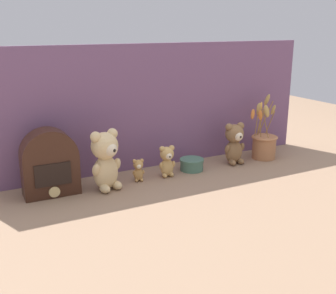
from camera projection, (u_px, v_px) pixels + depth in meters
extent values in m
plane|color=#8E7056|center=(170.00, 177.00, 1.81)|extent=(4.00, 4.00, 0.00)
cube|color=#704C70|center=(153.00, 107.00, 1.87)|extent=(1.60, 0.02, 0.55)
ellipsoid|color=#DBBC84|center=(106.00, 172.00, 1.65)|extent=(0.12, 0.11, 0.14)
sphere|color=#DBBC84|center=(105.00, 146.00, 1.62)|extent=(0.11, 0.11, 0.11)
sphere|color=beige|center=(111.00, 150.00, 1.60)|extent=(0.05, 0.05, 0.05)
sphere|color=black|center=(114.00, 151.00, 1.58)|extent=(0.01, 0.01, 0.01)
sphere|color=#DBBC84|center=(112.00, 134.00, 1.64)|extent=(0.04, 0.04, 0.04)
sphere|color=#DBBC84|center=(96.00, 137.00, 1.59)|extent=(0.04, 0.04, 0.04)
ellipsoid|color=#DBBC84|center=(117.00, 164.00, 1.67)|extent=(0.04, 0.05, 0.06)
ellipsoid|color=#DBBC84|center=(96.00, 170.00, 1.61)|extent=(0.04, 0.05, 0.06)
ellipsoid|color=#DBBC84|center=(117.00, 185.00, 1.67)|extent=(0.05, 0.06, 0.03)
ellipsoid|color=#DBBC84|center=(105.00, 189.00, 1.63)|extent=(0.05, 0.06, 0.03)
ellipsoid|color=olive|center=(234.00, 152.00, 1.97)|extent=(0.09, 0.07, 0.11)
sphere|color=olive|center=(234.00, 134.00, 1.94)|extent=(0.09, 0.09, 0.09)
sphere|color=beige|center=(238.00, 136.00, 1.92)|extent=(0.04, 0.04, 0.04)
sphere|color=black|center=(240.00, 137.00, 1.90)|extent=(0.01, 0.01, 0.01)
sphere|color=olive|center=(241.00, 126.00, 1.95)|extent=(0.03, 0.03, 0.03)
sphere|color=olive|center=(229.00, 127.00, 1.92)|extent=(0.03, 0.03, 0.03)
ellipsoid|color=olive|center=(242.00, 147.00, 1.97)|extent=(0.03, 0.04, 0.05)
ellipsoid|color=olive|center=(227.00, 149.00, 1.94)|extent=(0.03, 0.04, 0.05)
ellipsoid|color=olive|center=(240.00, 161.00, 1.97)|extent=(0.03, 0.05, 0.03)
ellipsoid|color=olive|center=(232.00, 162.00, 1.95)|extent=(0.03, 0.05, 0.03)
ellipsoid|color=tan|center=(167.00, 167.00, 1.80)|extent=(0.06, 0.05, 0.08)
sphere|color=tan|center=(167.00, 154.00, 1.79)|extent=(0.06, 0.06, 0.06)
sphere|color=beige|center=(169.00, 156.00, 1.77)|extent=(0.03, 0.03, 0.03)
sphere|color=black|center=(170.00, 157.00, 1.76)|extent=(0.01, 0.01, 0.01)
sphere|color=tan|center=(172.00, 148.00, 1.79)|extent=(0.02, 0.02, 0.02)
sphere|color=tan|center=(162.00, 149.00, 1.77)|extent=(0.02, 0.02, 0.02)
ellipsoid|color=tan|center=(173.00, 164.00, 1.80)|extent=(0.02, 0.03, 0.04)
ellipsoid|color=tan|center=(161.00, 165.00, 1.79)|extent=(0.02, 0.03, 0.04)
ellipsoid|color=tan|center=(172.00, 175.00, 1.80)|extent=(0.02, 0.03, 0.02)
ellipsoid|color=tan|center=(165.00, 176.00, 1.79)|extent=(0.02, 0.03, 0.02)
ellipsoid|color=tan|center=(138.00, 174.00, 1.76)|extent=(0.05, 0.04, 0.06)
sphere|color=tan|center=(138.00, 165.00, 1.74)|extent=(0.04, 0.04, 0.04)
sphere|color=beige|center=(139.00, 166.00, 1.73)|extent=(0.02, 0.02, 0.02)
sphere|color=black|center=(139.00, 167.00, 1.72)|extent=(0.01, 0.01, 0.01)
sphere|color=tan|center=(142.00, 161.00, 1.74)|extent=(0.02, 0.02, 0.02)
sphere|color=tan|center=(135.00, 161.00, 1.74)|extent=(0.02, 0.02, 0.02)
ellipsoid|color=tan|center=(143.00, 172.00, 1.75)|extent=(0.02, 0.02, 0.02)
ellipsoid|color=tan|center=(134.00, 173.00, 1.74)|extent=(0.02, 0.02, 0.02)
ellipsoid|color=tan|center=(142.00, 180.00, 1.75)|extent=(0.02, 0.02, 0.01)
ellipsoid|color=tan|center=(136.00, 180.00, 1.75)|extent=(0.02, 0.02, 0.01)
cylinder|color=#AD7047|center=(264.00, 147.00, 2.04)|extent=(0.11, 0.11, 0.11)
torus|color=#AD7047|center=(265.00, 137.00, 2.03)|extent=(0.13, 0.13, 0.01)
cylinder|color=olive|center=(266.00, 117.00, 2.05)|extent=(0.05, 0.04, 0.16)
ellipsoid|color=tan|center=(267.00, 100.00, 2.06)|extent=(0.04, 0.04, 0.06)
cylinder|color=olive|center=(256.00, 125.00, 2.03)|extent=(0.04, 0.03, 0.10)
ellipsoid|color=orange|center=(253.00, 114.00, 2.03)|extent=(0.04, 0.04, 0.05)
cylinder|color=olive|center=(261.00, 121.00, 2.04)|extent=(0.03, 0.01, 0.13)
ellipsoid|color=gold|center=(260.00, 108.00, 2.04)|extent=(0.03, 0.02, 0.06)
cylinder|color=olive|center=(261.00, 126.00, 2.00)|extent=(0.00, 0.02, 0.11)
ellipsoid|color=orange|center=(260.00, 115.00, 1.98)|extent=(0.02, 0.03, 0.05)
cylinder|color=olive|center=(270.00, 122.00, 2.04)|extent=(0.02, 0.04, 0.12)
ellipsoid|color=tan|center=(273.00, 110.00, 2.04)|extent=(0.03, 0.04, 0.06)
cylinder|color=olive|center=(266.00, 124.00, 1.97)|extent=(0.03, 0.03, 0.13)
ellipsoid|color=tan|center=(267.00, 111.00, 1.94)|extent=(0.05, 0.04, 0.06)
cylinder|color=olive|center=(260.00, 123.00, 2.04)|extent=(0.03, 0.01, 0.11)
ellipsoid|color=tan|center=(259.00, 111.00, 2.04)|extent=(0.03, 0.02, 0.05)
cylinder|color=olive|center=(260.00, 121.00, 2.04)|extent=(0.03, 0.01, 0.13)
ellipsoid|color=tan|center=(259.00, 108.00, 2.03)|extent=(0.03, 0.02, 0.05)
cube|color=#381E14|center=(51.00, 175.00, 1.60)|extent=(0.21, 0.10, 0.15)
cylinder|color=#381E14|center=(49.00, 156.00, 1.58)|extent=(0.21, 0.10, 0.21)
cube|color=black|center=(53.00, 175.00, 1.55)|extent=(0.13, 0.01, 0.08)
cylinder|color=#D6BC7A|center=(55.00, 192.00, 1.57)|extent=(0.04, 0.01, 0.04)
cylinder|color=#47705B|center=(192.00, 165.00, 1.88)|extent=(0.10, 0.10, 0.04)
cylinder|color=#47705B|center=(192.00, 160.00, 1.88)|extent=(0.11, 0.11, 0.01)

